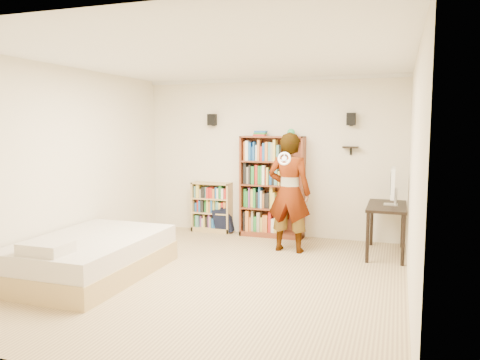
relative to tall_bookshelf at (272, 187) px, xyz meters
The scene contains 14 objects.
ground 2.50m from the tall_bookshelf, 91.72° to the right, with size 4.50×5.00×0.01m, color tan.
room_shell 2.51m from the tall_bookshelf, 91.72° to the right, with size 4.52×5.02×2.71m.
crown_molding 2.96m from the tall_bookshelf, 91.72° to the right, with size 4.50×5.00×0.06m.
speaker_left 1.60m from the tall_bookshelf, behind, with size 0.14×0.12×0.20m, color black.
speaker_right 1.71m from the tall_bookshelf, ahead, with size 0.14×0.12×0.20m, color black.
wall_shelf 1.46m from the tall_bookshelf, ahead, with size 0.25×0.16×0.03m, color black.
tall_bookshelf is the anchor object (origin of this frame).
low_bookshelf 1.20m from the tall_bookshelf, behind, with size 0.71×0.27×0.89m, color tan, non-canonical shape.
computer_desk 2.03m from the tall_bookshelf, 17.03° to the right, with size 0.55×1.09×0.74m, color black, non-canonical shape.
imac 2.02m from the tall_bookshelf, 16.39° to the right, with size 0.11×0.54×0.54m, color white, non-canonical shape.
daybed 3.28m from the tall_bookshelf, 120.06° to the right, with size 1.37×2.10×0.62m, color silver, non-canonical shape.
person 0.97m from the tall_bookshelf, 60.02° to the right, with size 0.66×0.43×1.80m, color black.
wii_wheel 1.39m from the tall_bookshelf, 67.59° to the right, with size 0.19×0.19×0.03m, color white.
navy_bag 1.10m from the tall_bookshelf, behind, with size 0.34×0.22×0.45m, color black, non-canonical shape.
Camera 1 is at (2.09, -5.30, 1.89)m, focal length 35.00 mm.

